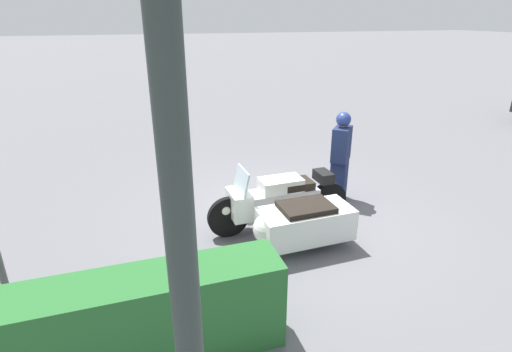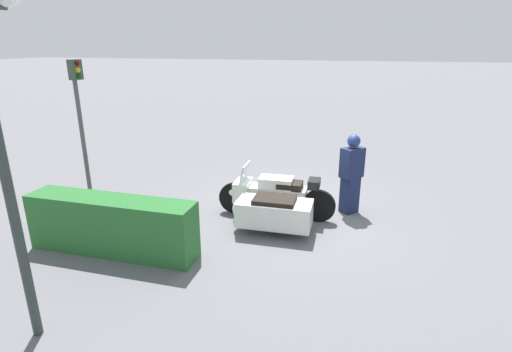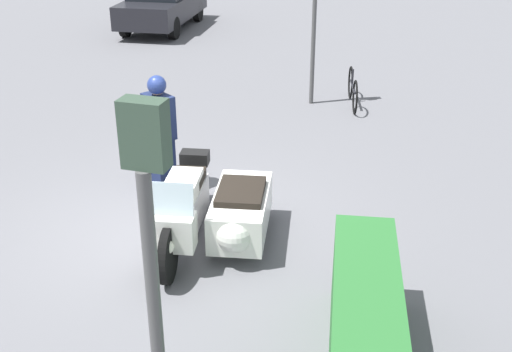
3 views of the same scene
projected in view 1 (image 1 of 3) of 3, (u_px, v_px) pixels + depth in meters
The scene contains 4 objects.
ground_plane at pixel (294, 214), 7.52m from camera, with size 160.00×160.00×0.00m, color slate.
police_motorcycle at pixel (288, 212), 6.53m from camera, with size 2.58×1.38×1.18m.
officer_rider at pixel (341, 155), 7.79m from camera, with size 0.55×0.56×1.79m.
hedge_bush_curbside at pixel (135, 322), 4.14m from camera, with size 3.15×0.63×1.05m, color #28662D.
Camera 1 is at (2.79, 6.14, 3.48)m, focal length 28.00 mm.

